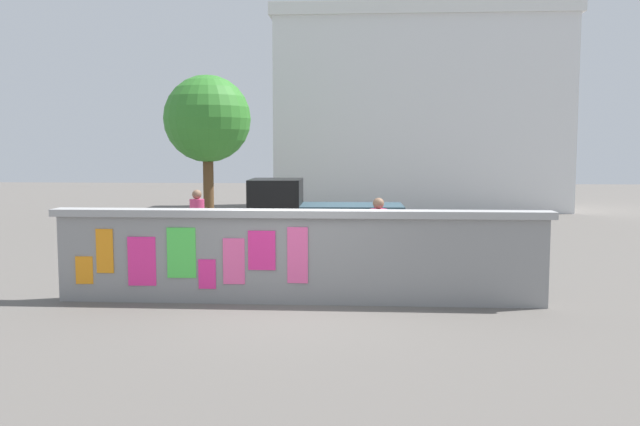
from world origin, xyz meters
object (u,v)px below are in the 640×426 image
Objects in this scene: bicycle_near at (455,267)px; person_bystander at (197,217)px; person_walking at (378,230)px; motorcycle at (246,261)px; tree_roadside at (207,120)px; auto_rickshaw_truck at (318,219)px.

bicycle_near is 1.03× the size of person_bystander.
person_walking is at bearing 161.44° from bicycle_near.
bicycle_near is 6.25m from person_bystander.
motorcycle is 1.13× the size of bicycle_near.
motorcycle is at bearing -73.16° from tree_roadside.
tree_roadside is (-4.13, 6.48, 2.63)m from auto_rickshaw_truck.
auto_rickshaw_truck is at bearing 116.44° from person_walking.
tree_roadside is (-5.50, 9.24, 2.54)m from person_walking.
person_walking is 1.00× the size of person_bystander.
auto_rickshaw_truck is 2.24× the size of person_bystander.
person_bystander is (-1.66, 2.96, 0.52)m from motorcycle.
auto_rickshaw_truck is 2.24× the size of person_walking.
person_bystander reaches higher than bicycle_near.
bicycle_near reaches higher than motorcycle.
person_walking is 11.05m from tree_roadside.
tree_roadside is at bearing 125.51° from bicycle_near.
auto_rickshaw_truck is at bearing 130.90° from bicycle_near.
motorcycle is at bearing -60.71° from person_bystander.
auto_rickshaw_truck is 3.08m from person_walking.
motorcycle is at bearing -107.95° from auto_rickshaw_truck.
person_walking is (-1.43, 0.48, 0.62)m from bicycle_near.
person_walking is 0.32× the size of tree_roadside.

